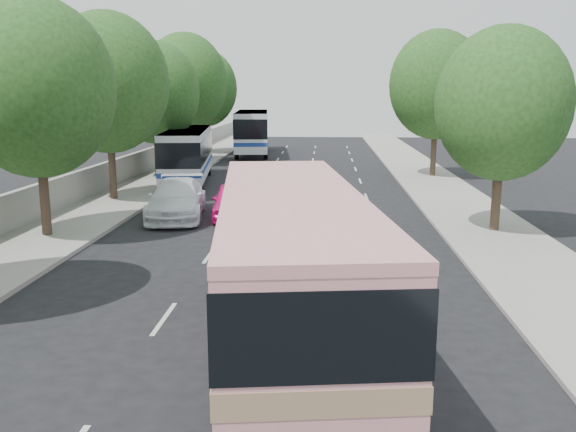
# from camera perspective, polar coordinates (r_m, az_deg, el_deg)

# --- Properties ---
(ground) EXTENTS (120.00, 120.00, 0.00)m
(ground) POSITION_cam_1_polar(r_m,az_deg,el_deg) (16.94, -3.49, -7.27)
(ground) COLOR black
(ground) RESTS_ON ground
(sidewalk_left) EXTENTS (4.00, 90.00, 0.15)m
(sidewalk_left) POSITION_cam_1_polar(r_m,az_deg,el_deg) (37.80, -12.69, 3.06)
(sidewalk_left) COLOR #9E998E
(sidewalk_left) RESTS_ON ground
(sidewalk_right) EXTENTS (4.00, 90.00, 0.12)m
(sidewalk_right) POSITION_cam_1_polar(r_m,az_deg,el_deg) (36.89, 13.62, 2.80)
(sidewalk_right) COLOR #9E998E
(sidewalk_right) RESTS_ON ground
(low_wall) EXTENTS (0.30, 90.00, 1.50)m
(low_wall) POSITION_cam_1_polar(r_m,az_deg,el_deg) (38.23, -15.34, 4.28)
(low_wall) COLOR #9E998E
(low_wall) RESTS_ON sidewalk_left
(tree_left_b) EXTENTS (5.70, 5.70, 8.88)m
(tree_left_b) POSITION_cam_1_polar(r_m,az_deg,el_deg) (24.21, -22.47, 11.54)
(tree_left_b) COLOR #38281E
(tree_left_b) RESTS_ON ground
(tree_left_c) EXTENTS (6.00, 6.00, 9.35)m
(tree_left_c) POSITION_cam_1_polar(r_m,az_deg,el_deg) (31.69, -16.47, 12.28)
(tree_left_c) COLOR #38281E
(tree_left_c) RESTS_ON ground
(tree_left_d) EXTENTS (5.52, 5.52, 8.60)m
(tree_left_d) POSITION_cam_1_polar(r_m,az_deg,el_deg) (39.29, -12.29, 11.53)
(tree_left_d) COLOR #38281E
(tree_left_d) RESTS_ON ground
(tree_left_e) EXTENTS (6.30, 6.30, 9.82)m
(tree_left_e) POSITION_cam_1_polar(r_m,az_deg,el_deg) (47.03, -9.54, 12.56)
(tree_left_e) COLOR #38281E
(tree_left_e) RESTS_ON ground
(tree_left_f) EXTENTS (5.88, 5.88, 9.16)m
(tree_left_f) POSITION_cam_1_polar(r_m,az_deg,el_deg) (54.89, -7.83, 11.99)
(tree_left_f) COLOR #38281E
(tree_left_f) RESTS_ON ground
(tree_right_near) EXTENTS (5.10, 5.10, 7.95)m
(tree_right_near) POSITION_cam_1_polar(r_m,az_deg,el_deg) (24.80, 19.69, 10.30)
(tree_right_near) COLOR #38281E
(tree_right_near) RESTS_ON ground
(tree_right_far) EXTENTS (6.00, 6.00, 9.35)m
(tree_right_far) POSITION_cam_1_polar(r_m,az_deg,el_deg) (40.48, 13.88, 12.15)
(tree_right_far) COLOR #38281E
(tree_right_far) RESTS_ON ground
(pink_bus) EXTENTS (4.15, 11.16, 3.47)m
(pink_bus) POSITION_cam_1_polar(r_m,az_deg,el_deg) (12.70, 0.24, -3.47)
(pink_bus) COLOR pink
(pink_bus) RESTS_ON ground
(pink_taxi) EXTENTS (2.35, 4.63, 1.51)m
(pink_taxi) POSITION_cam_1_polar(r_m,az_deg,el_deg) (26.85, -5.12, 1.41)
(pink_taxi) COLOR #EF1481
(pink_taxi) RESTS_ON ground
(white_pickup) EXTENTS (3.07, 5.98, 1.66)m
(white_pickup) POSITION_cam_1_polar(r_m,az_deg,el_deg) (27.24, -10.36, 1.57)
(white_pickup) COLOR white
(white_pickup) RESTS_ON ground
(tour_coach_front) EXTENTS (3.72, 11.05, 3.24)m
(tour_coach_front) POSITION_cam_1_polar(r_m,az_deg,el_deg) (37.47, -9.36, 6.01)
(tour_coach_front) COLOR white
(tour_coach_front) RESTS_ON ground
(tour_coach_rear) EXTENTS (3.90, 12.80, 3.77)m
(tour_coach_rear) POSITION_cam_1_polar(r_m,az_deg,el_deg) (54.69, -3.37, 8.17)
(tour_coach_rear) COLOR white
(tour_coach_rear) RESTS_ON ground
(taxi_roof_sign) EXTENTS (0.57, 0.25, 0.18)m
(taxi_roof_sign) POSITION_cam_1_polar(r_m,az_deg,el_deg) (26.71, -5.15, 3.20)
(taxi_roof_sign) COLOR silver
(taxi_roof_sign) RESTS_ON pink_taxi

